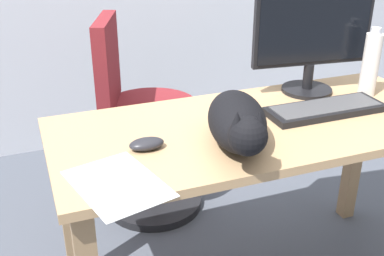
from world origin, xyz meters
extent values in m
cube|color=tan|center=(0.00, 0.00, 0.70)|extent=(1.44, 0.62, 0.03)
cube|color=#977752|center=(-0.66, 0.25, 0.34)|extent=(0.06, 0.06, 0.69)
cube|color=#977752|center=(0.66, 0.25, 0.34)|extent=(0.06, 0.06, 0.69)
cylinder|color=black|center=(-0.20, 0.67, 0.02)|extent=(0.48, 0.48, 0.04)
cylinder|color=black|center=(-0.20, 0.67, 0.25)|extent=(0.06, 0.06, 0.50)
cylinder|color=maroon|center=(-0.20, 0.67, 0.53)|extent=(0.44, 0.44, 0.06)
cube|color=maroon|center=(-0.38, 0.74, 0.76)|extent=(0.18, 0.35, 0.40)
cylinder|color=black|center=(0.32, 0.20, 0.73)|extent=(0.20, 0.20, 0.01)
cylinder|color=black|center=(0.32, 0.20, 0.78)|extent=(0.04, 0.04, 0.10)
cube|color=black|center=(0.32, 0.20, 0.98)|extent=(0.48, 0.08, 0.30)
cube|color=black|center=(0.32, 0.19, 0.98)|extent=(0.45, 0.05, 0.27)
cube|color=black|center=(0.26, -0.01, 0.73)|extent=(0.44, 0.15, 0.02)
cube|color=#444447|center=(0.26, -0.01, 0.74)|extent=(0.40, 0.12, 0.00)
ellipsoid|color=black|center=(-0.14, -0.10, 0.79)|extent=(0.28, 0.40, 0.15)
sphere|color=black|center=(-0.21, -0.31, 0.84)|extent=(0.11, 0.11, 0.11)
cone|color=black|center=(-0.18, -0.32, 0.89)|extent=(0.04, 0.04, 0.04)
cone|color=black|center=(-0.24, -0.30, 0.89)|extent=(0.04, 0.04, 0.04)
cylinder|color=black|center=(-0.02, 0.13, 0.74)|extent=(0.06, 0.18, 0.03)
ellipsoid|color=#232328|center=(-0.42, -0.05, 0.74)|extent=(0.11, 0.06, 0.04)
cube|color=white|center=(-0.55, -0.22, 0.72)|extent=(0.28, 0.34, 0.00)
cylinder|color=silver|center=(0.52, 0.09, 0.84)|extent=(0.07, 0.07, 0.24)
cylinder|color=silver|center=(0.52, 0.09, 0.97)|extent=(0.04, 0.04, 0.02)
camera|label=1|loc=(-0.75, -1.33, 1.41)|focal=44.69mm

